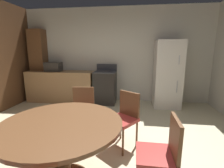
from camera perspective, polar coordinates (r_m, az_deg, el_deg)
ground_plane at (r=2.58m, az=-6.76°, el=-24.35°), size 14.00×14.00×0.00m
wall_back at (r=4.92m, az=1.30°, el=9.97°), size 5.70×0.12×2.70m
kitchen_counter at (r=5.08m, az=-17.22°, el=-0.75°), size 1.95×0.60×0.90m
pantry_column at (r=5.50m, az=-24.00°, el=6.04°), size 0.44×0.36×2.10m
oven_range at (r=4.68m, az=-2.36°, el=-1.05°), size 0.60×0.60×1.10m
refrigerator at (r=4.57m, az=18.80°, el=3.25°), size 0.68×0.68×1.76m
microwave at (r=5.08m, az=-19.80°, el=5.72°), size 0.44×0.32×0.26m
dining_table at (r=1.96m, az=-16.92°, el=-16.50°), size 1.32×1.32×0.76m
chair_east at (r=1.88m, az=17.19°, el=-21.62°), size 0.40×0.40×0.87m
chair_north at (r=2.95m, az=-10.21°, el=-8.55°), size 0.44×0.44×0.87m
chair_northeast at (r=2.63m, az=4.44°, el=-10.99°), size 0.56×0.56×0.87m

